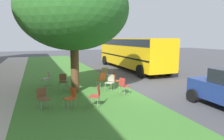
{
  "coord_description": "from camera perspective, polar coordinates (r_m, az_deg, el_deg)",
  "views": [
    {
      "loc": [
        -9.83,
        5.27,
        2.88
      ],
      "look_at": [
        0.62,
        1.23,
        1.11
      ],
      "focal_mm": 32.16,
      "sensor_mm": 36.0,
      "label": 1
    }
  ],
  "objects": [
    {
      "name": "chair_7",
      "position": [
        12.99,
        -18.0,
        -1.93
      ],
      "size": [
        0.52,
        0.52,
        0.88
      ],
      "color": "#ADA393",
      "rests_on": "ground"
    },
    {
      "name": "chair_2",
      "position": [
        10.38,
        3.29,
        -4.18
      ],
      "size": [
        0.52,
        0.52,
        0.88
      ],
      "color": "#B7332D",
      "rests_on": "ground"
    },
    {
      "name": "school_bus",
      "position": [
        18.9,
        5.56,
        5.54
      ],
      "size": [
        10.4,
        2.8,
        2.88
      ],
      "color": "yellow",
      "rests_on": "ground"
    },
    {
      "name": "chair_3",
      "position": [
        13.9,
        -2.02,
        -0.8
      ],
      "size": [
        0.49,
        0.49,
        0.88
      ],
      "color": "olive",
      "rests_on": "ground"
    },
    {
      "name": "chair_1",
      "position": [
        8.73,
        -19.11,
        -7.21
      ],
      "size": [
        0.54,
        0.53,
        0.88
      ],
      "color": "brown",
      "rests_on": "ground"
    },
    {
      "name": "chair_6",
      "position": [
        8.63,
        -4.51,
        -6.93
      ],
      "size": [
        0.56,
        0.57,
        0.88
      ],
      "color": "#B7332D",
      "rests_on": "ground"
    },
    {
      "name": "grass_verge",
      "position": [
        10.45,
        -8.93,
        -7.11
      ],
      "size": [
        48.0,
        6.0,
        0.01
      ],
      "primitive_type": "cube",
      "color": "#3D752D",
      "rests_on": "ground"
    },
    {
      "name": "chair_8",
      "position": [
        11.77,
        -13.68,
        -2.85
      ],
      "size": [
        0.45,
        0.45,
        0.88
      ],
      "color": "brown",
      "rests_on": "ground"
    },
    {
      "name": "chair_0",
      "position": [
        8.49,
        -11.57,
        -7.35
      ],
      "size": [
        0.53,
        0.54,
        0.88
      ],
      "color": "#C64C1E",
      "rests_on": "ground"
    },
    {
      "name": "chair_9",
      "position": [
        11.65,
        0.68,
        -2.71
      ],
      "size": [
        0.51,
        0.51,
        0.88
      ],
      "color": "#C64C1E",
      "rests_on": "ground"
    },
    {
      "name": "ground",
      "position": [
        11.52,
        6.89,
        -5.56
      ],
      "size": [
        80.0,
        80.0,
        0.0
      ],
      "primitive_type": "plane",
      "color": "#424247"
    },
    {
      "name": "street_tree",
      "position": [
        10.91,
        -10.98,
        16.59
      ],
      "size": [
        5.73,
        5.73,
        6.48
      ],
      "color": "brown",
      "rests_on": "ground"
    },
    {
      "name": "chair_5",
      "position": [
        11.83,
        -2.96,
        -2.54
      ],
      "size": [
        0.53,
        0.53,
        0.88
      ],
      "color": "#C64C1E",
      "rests_on": "ground"
    },
    {
      "name": "chair_4",
      "position": [
        11.2,
        -0.52,
        -3.18
      ],
      "size": [
        0.59,
        0.59,
        0.88
      ],
      "color": "#ADA393",
      "rests_on": "ground"
    }
  ]
}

